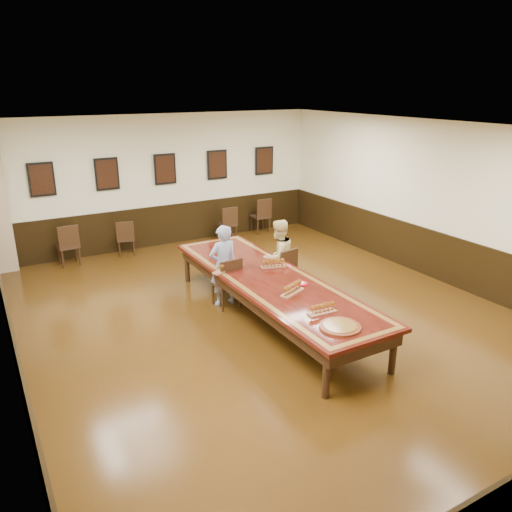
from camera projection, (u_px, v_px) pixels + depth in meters
floor at (270, 319)px, 8.66m from camera, size 8.00×10.00×0.02m
ceiling at (272, 129)px, 7.60m from camera, size 8.00×10.00×0.02m
wall_back at (165, 181)px, 12.24m from camera, size 8.00×0.02×3.20m
wall_right at (441, 202)px, 10.01m from camera, size 0.02×10.00×3.20m
chair_man at (226, 282)px, 9.00m from camera, size 0.47×0.50×0.95m
chair_woman at (282, 271)px, 9.57m from camera, size 0.52×0.55×0.92m
spare_chair_a at (68, 244)px, 11.09m from camera, size 0.46×0.50×0.95m
spare_chair_b at (126, 237)px, 11.77m from camera, size 0.49×0.52×0.85m
spare_chair_c at (227, 223)px, 12.92m from camera, size 0.46×0.49×0.89m
spare_chair_d at (260, 215)px, 13.55m from camera, size 0.45×0.49×0.95m
person_man at (223, 265)px, 8.99m from camera, size 0.57×0.39×1.51m
person_woman at (278, 257)px, 9.55m from camera, size 0.82×0.69×1.45m
pink_phone at (290, 266)px, 8.96m from camera, size 0.08×0.13×0.01m
wainscoting at (271, 292)px, 8.49m from camera, size 8.00×10.00×1.00m
conference_table at (271, 286)px, 8.45m from camera, size 1.40×5.00×0.76m
posters at (165, 169)px, 12.08m from camera, size 6.14×0.04×0.74m
flight_a at (224, 267)px, 8.71m from camera, size 0.46×0.32×0.17m
flight_b at (273, 263)px, 8.88m from camera, size 0.45×0.26×0.16m
flight_c at (292, 289)px, 7.77m from camera, size 0.50×0.33×0.18m
flight_d at (322, 309)px, 7.09m from camera, size 0.44×0.15×0.16m
red_plate_grp at (301, 284)px, 8.16m from camera, size 0.22×0.22×0.03m
carved_platter at (340, 327)px, 6.69m from camera, size 0.64×0.64×0.04m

